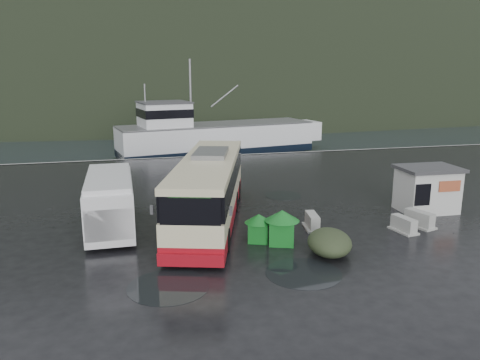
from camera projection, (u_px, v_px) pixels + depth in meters
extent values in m
plane|color=black|center=(254.00, 229.00, 22.71)|extent=(160.00, 160.00, 0.00)
cube|color=black|center=(148.00, 98.00, 126.83)|extent=(300.00, 180.00, 0.02)
cube|color=#999993|center=(196.00, 157.00, 41.64)|extent=(160.00, 0.60, 1.50)
ellipsoid|color=black|center=(155.00, 84.00, 261.61)|extent=(780.00, 540.00, 570.00)
cylinder|color=black|center=(303.00, 273.00, 17.81)|extent=(2.93, 2.93, 0.01)
cylinder|color=black|center=(168.00, 287.00, 16.69)|extent=(2.96, 2.96, 0.01)
cylinder|color=black|center=(283.00, 195.00, 28.80)|extent=(2.29, 2.29, 0.01)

